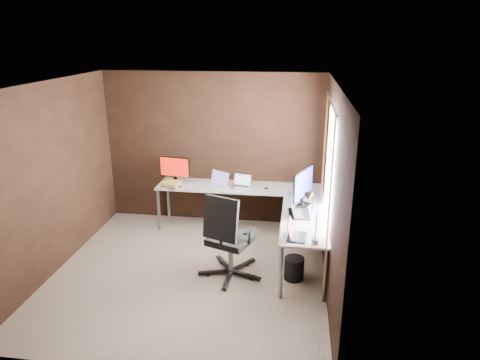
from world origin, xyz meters
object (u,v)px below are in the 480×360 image
(monitor_right, at_px, (303,185))
(book_stack, at_px, (172,184))
(laptop_black_big, at_px, (296,211))
(office_chair, at_px, (229,252))
(desk_lamp, at_px, (311,211))
(drawer_pedestal, at_px, (298,223))
(laptop_silver, at_px, (241,184))
(monitor_left, at_px, (175,169))
(laptop_white, at_px, (218,183))
(laptop_black_small, at_px, (294,234))
(wastebasket, at_px, (294,268))

(monitor_right, bearing_deg, book_stack, 98.67)
(laptop_black_big, bearing_deg, office_chair, 114.96)
(monitor_right, relative_size, office_chair, 0.52)
(laptop_black_big, height_order, office_chair, office_chair)
(desk_lamp, bearing_deg, office_chair, 149.99)
(drawer_pedestal, height_order, laptop_black_big, laptop_black_big)
(laptop_silver, distance_m, office_chair, 1.52)
(monitor_left, distance_m, monitor_right, 2.16)
(drawer_pedestal, relative_size, book_stack, 1.74)
(laptop_white, distance_m, desk_lamp, 2.27)
(laptop_silver, relative_size, laptop_black_big, 0.81)
(laptop_silver, height_order, laptop_black_small, laptop_black_small)
(office_chair, distance_m, wastebasket, 0.88)
(desk_lamp, bearing_deg, laptop_silver, 107.02)
(laptop_black_big, distance_m, office_chair, 1.07)
(laptop_black_small, bearing_deg, drawer_pedestal, 3.54)
(book_stack, distance_m, wastebasket, 2.45)
(laptop_white, xyz_separation_m, laptop_black_big, (1.27, -0.97, 0.01))
(monitor_left, distance_m, laptop_black_small, 2.60)
(monitor_left, bearing_deg, desk_lamp, -30.34)
(drawer_pedestal, distance_m, office_chair, 1.44)
(laptop_black_big, distance_m, book_stack, 2.16)
(book_stack, bearing_deg, laptop_black_big, -23.02)
(laptop_silver, bearing_deg, wastebasket, -44.00)
(laptop_white, relative_size, laptop_black_small, 1.27)
(monitor_left, distance_m, office_chair, 1.96)
(laptop_black_big, relative_size, desk_lamp, 0.69)
(monitor_right, height_order, wastebasket, monitor_right)
(laptop_white, distance_m, laptop_black_small, 2.08)
(wastebasket, bearing_deg, office_chair, -177.33)
(drawer_pedestal, bearing_deg, desk_lamp, -84.96)
(monitor_left, relative_size, laptop_white, 1.20)
(desk_lamp, bearing_deg, wastebasket, 101.69)
(laptop_white, xyz_separation_m, laptop_silver, (0.38, 0.01, -0.01))
(laptop_silver, distance_m, laptop_black_big, 1.32)
(laptop_black_big, bearing_deg, laptop_black_small, 174.56)
(monitor_left, height_order, book_stack, monitor_left)
(monitor_left, height_order, wastebasket, monitor_left)
(laptop_white, xyz_separation_m, laptop_black_small, (1.25, -1.66, -0.00))
(laptop_white, relative_size, book_stack, 1.24)
(desk_lamp, bearing_deg, drawer_pedestal, 81.24)
(drawer_pedestal, distance_m, laptop_black_big, 0.83)
(drawer_pedestal, height_order, laptop_black_small, laptop_black_small)
(laptop_white, height_order, laptop_black_big, laptop_black_big)
(laptop_white, bearing_deg, book_stack, -140.75)
(monitor_right, xyz_separation_m, book_stack, (-2.07, 0.50, -0.26))
(laptop_silver, bearing_deg, drawer_pedestal, -4.84)
(drawer_pedestal, bearing_deg, office_chair, -127.78)
(laptop_white, height_order, office_chair, office_chair)
(drawer_pedestal, xyz_separation_m, laptop_white, (-1.30, 0.30, 0.48))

